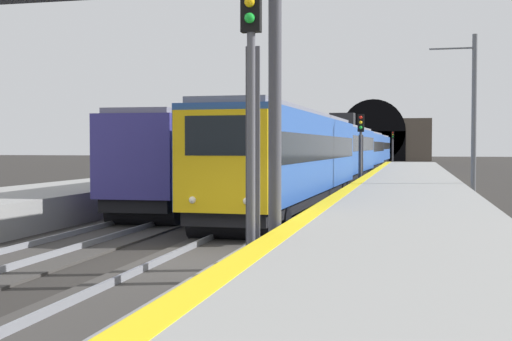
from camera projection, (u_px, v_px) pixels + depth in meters
ground_plane at (197, 264)px, 15.52m from camera, size 320.00×320.00×0.00m
platform_right at (401, 248)px, 14.46m from camera, size 112.00×4.90×1.06m
platform_right_edge_strip at (300, 221)px, 14.94m from camera, size 112.00×0.50×0.01m
track_main_line at (197, 262)px, 15.52m from camera, size 160.00×2.80×0.21m
track_adjacent_line at (31, 255)px, 16.48m from camera, size 160.00×3.15×0.21m
train_main_approaching at (354, 151)px, 56.77m from camera, size 80.15×3.27×4.99m
train_adjacent_platform at (294, 151)px, 52.76m from camera, size 63.57×3.23×3.96m
railway_signal_near at (251, 102)px, 12.99m from camera, size 0.39×0.38×5.94m
railway_signal_mid at (361, 144)px, 40.33m from camera, size 0.39×0.38×4.60m
railway_signal_far at (393, 144)px, 103.84m from camera, size 0.39×0.38×4.90m
overhead_signal_gantry at (99, 35)px, 15.26m from camera, size 0.70×8.41×6.94m
tunnel_portal at (373, 140)px, 121.02m from camera, size 2.34×20.32×11.38m
catenary_mast_near at (255, 137)px, 72.41m from camera, size 0.22×1.97×7.08m
catenary_mast_far at (473, 119)px, 29.86m from camera, size 0.22×2.05×7.63m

